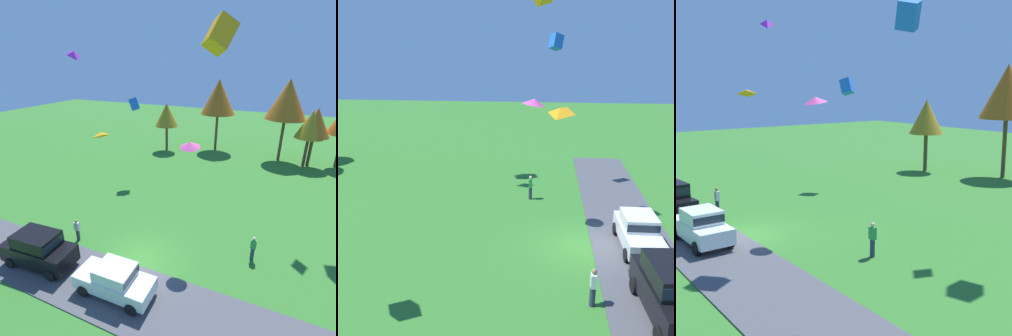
{
  "view_description": "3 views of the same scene",
  "coord_description": "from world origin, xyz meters",
  "views": [
    {
      "loc": [
        7.28,
        -11.79,
        12.02
      ],
      "look_at": [
        -0.63,
        5.91,
        4.15
      ],
      "focal_mm": 28.0,
      "sensor_mm": 36.0,
      "label": 1
    },
    {
      "loc": [
        -19.12,
        1.9,
        10.06
      ],
      "look_at": [
        2.73,
        4.24,
        3.43
      ],
      "focal_mm": 42.0,
      "sensor_mm": 36.0,
      "label": 2
    },
    {
      "loc": [
        23.05,
        -10.79,
        8.12
      ],
      "look_at": [
        0.91,
        5.53,
        3.23
      ],
      "focal_mm": 50.0,
      "sensor_mm": 36.0,
      "label": 3
    }
  ],
  "objects": [
    {
      "name": "ground_plane",
      "position": [
        0.0,
        0.0,
        0.0
      ],
      "size": [
        120.0,
        120.0,
        0.0
      ],
      "primitive_type": "plane",
      "color": "#337528"
    },
    {
      "name": "pavement_strip",
      "position": [
        0.0,
        -2.85,
        0.03
      ],
      "size": [
        36.0,
        4.4,
        0.06
      ],
      "primitive_type": "cube",
      "color": "#4C4C51",
      "rests_on": "ground"
    },
    {
      "name": "car_sedan_mid_row",
      "position": [
        0.17,
        -2.99,
        1.04
      ],
      "size": [
        4.44,
        2.03,
        1.84
      ],
      "color": "white",
      "rests_on": "ground"
    },
    {
      "name": "person_watching_sky",
      "position": [
        -5.05,
        -0.13,
        0.88
      ],
      "size": [
        0.36,
        0.24,
        1.71
      ],
      "color": "#2D334C",
      "rests_on": "ground"
    },
    {
      "name": "person_on_lawn",
      "position": [
        6.7,
        2.95,
        0.88
      ],
      "size": [
        0.36,
        0.24,
        1.71
      ],
      "color": "#2D334C",
      "rests_on": "ground"
    },
    {
      "name": "tree_lone_near",
      "position": [
        -7.88,
        21.66,
        5.13
      ],
      "size": [
        3.22,
        3.22,
        6.79
      ],
      "color": "brown",
      "rests_on": "ground"
    },
    {
      "name": "tree_center_back",
      "position": [
        -1.45,
        24.81,
        7.55
      ],
      "size": [
        4.7,
        4.7,
        9.93
      ],
      "color": "brown",
      "rests_on": "ground"
    },
    {
      "name": "kite_diamond_topmost",
      "position": [
        -8.54,
        5.55,
        12.61
      ],
      "size": [
        1.3,
        1.13,
        0.83
      ],
      "primitive_type": "pyramid",
      "rotation": [
        0.53,
        0.0,
        1.16
      ],
      "color": "purple"
    },
    {
      "name": "kite_diamond_high_left",
      "position": [
        -3.36,
        1.41,
        7.72
      ],
      "size": [
        1.11,
        1.16,
        0.54
      ],
      "primitive_type": "pyramid",
      "rotation": [
        0.42,
        0.0,
        4.19
      ],
      "color": "orange"
    },
    {
      "name": "kite_delta_mid_center",
      "position": [
        2.28,
        2.65,
        7.36
      ],
      "size": [
        1.25,
        1.29,
        0.53
      ],
      "primitive_type": "cone",
      "rotation": [
        -0.17,
        0.0,
        3.15
      ],
      "color": "#EA4C9E"
    },
    {
      "name": "kite_box_over_trees",
      "position": [
        -6.98,
        11.62,
        8.01
      ],
      "size": [
        1.48,
        1.18,
        1.5
      ],
      "primitive_type": "cube",
      "rotation": [
        0.26,
        0.3,
        3.78
      ],
      "color": "blue"
    },
    {
      "name": "kite_box_low_drifter",
      "position": [
        10.33,
        1.46,
        10.6
      ],
      "size": [
        1.25,
        1.14,
        1.28
      ],
      "primitive_type": "cube",
      "rotation": [
        -0.19,
        0.3,
        5.24
      ],
      "color": "blue"
    }
  ]
}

